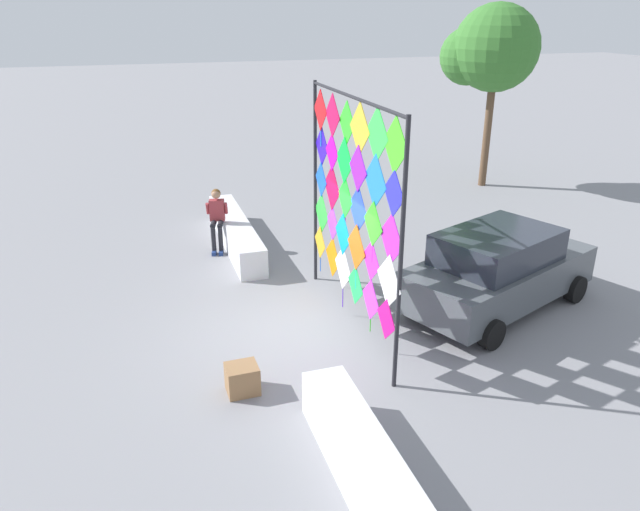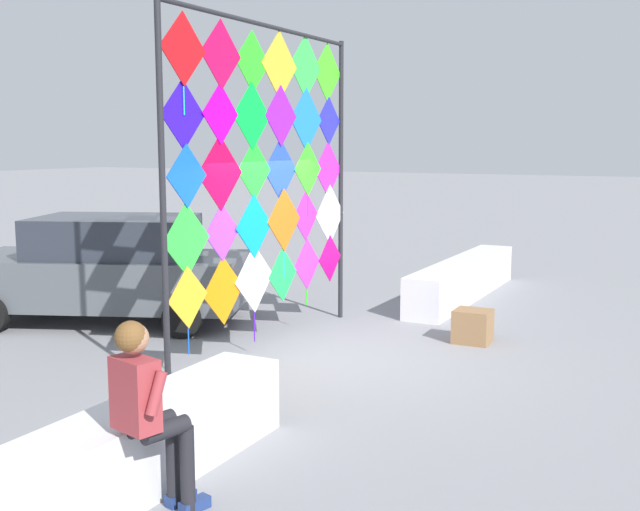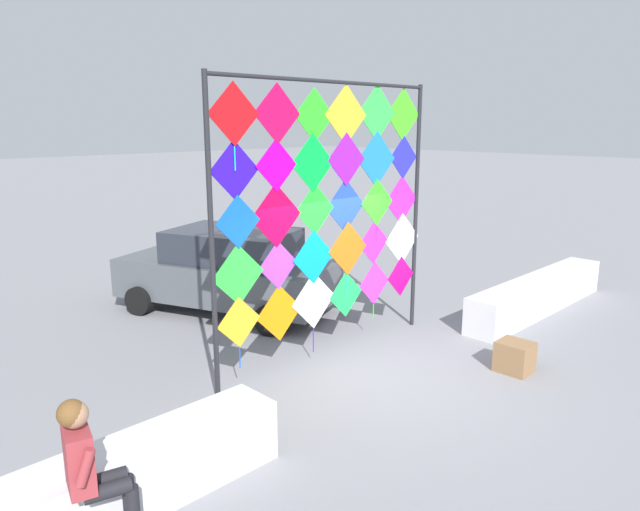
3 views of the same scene
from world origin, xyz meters
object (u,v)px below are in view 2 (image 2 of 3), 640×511
seated_vendor (148,404)px  cardboard_box_large (473,326)px  kite_display_rack (269,163)px  parked_car (109,269)px

seated_vendor → cardboard_box_large: bearing=-5.6°
kite_display_rack → seated_vendor: size_ratio=2.88×
cardboard_box_large → kite_display_rack: bearing=123.1°
kite_display_rack → parked_car: size_ratio=0.96×
seated_vendor → cardboard_box_large: (6.09, -0.60, -0.67)m
kite_display_rack → parked_car: kite_display_rack is taller
kite_display_rack → cardboard_box_large: size_ratio=8.93×
parked_car → kite_display_rack: bearing=-94.3°
cardboard_box_large → parked_car: bearing=103.6°
parked_car → cardboard_box_large: 5.54m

